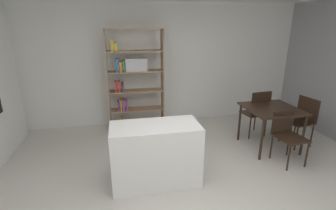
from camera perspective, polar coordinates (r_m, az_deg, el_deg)
name	(u,v)px	position (r m, az deg, el deg)	size (l,w,h in m)	color
ground_plane	(185,198)	(3.54, 3.99, -20.53)	(9.47, 9.47, 0.00)	beige
back_partition	(153,65)	(5.67, -3.58, 9.19)	(6.88, 0.06, 2.68)	white
kitchen_island	(156,154)	(3.61, -2.88, -11.18)	(1.24, 0.60, 0.89)	white
open_bookshelf	(132,78)	(5.29, -8.26, 6.19)	(1.16, 0.31, 2.14)	#997551
dining_table	(272,113)	(4.86, 22.70, -1.61)	(0.91, 0.91, 0.78)	black
dining_chair_window_side	(302,117)	(5.31, 28.48, -2.38)	(0.48, 0.51, 0.91)	black
dining_chair_far	(257,110)	(5.28, 19.83, -1.06)	(0.48, 0.45, 0.97)	black
dining_chair_near	(287,132)	(4.56, 25.66, -5.64)	(0.46, 0.50, 0.85)	black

